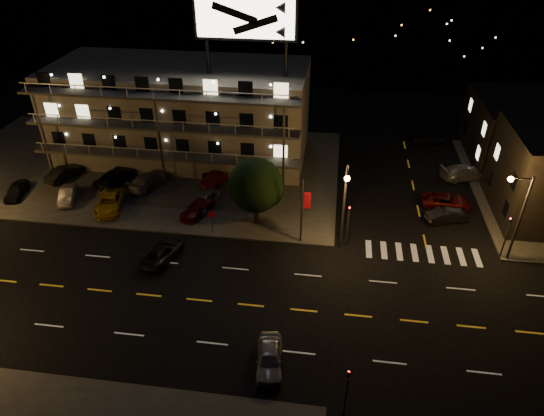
# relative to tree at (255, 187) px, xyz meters

# --- Properties ---
(ground) EXTENTS (140.00, 140.00, 0.00)m
(ground) POSITION_rel_tree_xyz_m (-0.62, -10.70, -4.01)
(ground) COLOR black
(ground) RESTS_ON ground
(curb_nw) EXTENTS (44.00, 24.00, 0.15)m
(curb_nw) POSITION_rel_tree_xyz_m (-14.62, 9.30, -3.94)
(curb_nw) COLOR #353533
(curb_nw) RESTS_ON ground
(motel) EXTENTS (28.00, 13.80, 18.10)m
(motel) POSITION_rel_tree_xyz_m (-10.56, 13.18, 1.33)
(motel) COLOR gray
(motel) RESTS_ON ground
(side_bldg_back) EXTENTS (14.06, 12.00, 7.00)m
(side_bldg_back) POSITION_rel_tree_xyz_m (29.37, 17.30, -0.52)
(side_bldg_back) COLOR black
(side_bldg_back) RESTS_ON ground
(streetlight_nc) EXTENTS (0.44, 1.92, 8.00)m
(streetlight_nc) POSITION_rel_tree_xyz_m (7.88, -2.76, 0.94)
(streetlight_nc) COLOR #2D2D30
(streetlight_nc) RESTS_ON ground
(streetlight_ne) EXTENTS (1.92, 0.44, 8.00)m
(streetlight_ne) POSITION_rel_tree_xyz_m (21.52, -2.40, 0.94)
(streetlight_ne) COLOR #2D2D30
(streetlight_ne) RESTS_ON ground
(signal_nw) EXTENTS (0.20, 0.27, 4.60)m
(signal_nw) POSITION_rel_tree_xyz_m (8.38, -2.20, -1.45)
(signal_nw) COLOR #2D2D30
(signal_nw) RESTS_ON ground
(signal_sw) EXTENTS (0.20, 0.27, 4.60)m
(signal_sw) POSITION_rel_tree_xyz_m (8.38, -19.20, -1.45)
(signal_sw) COLOR #2D2D30
(signal_sw) RESTS_ON ground
(signal_ne) EXTENTS (0.27, 0.20, 4.60)m
(signal_ne) POSITION_rel_tree_xyz_m (21.38, -2.20, -1.45)
(signal_ne) COLOR #2D2D30
(signal_ne) RESTS_ON ground
(banner_north) EXTENTS (0.83, 0.16, 6.40)m
(banner_north) POSITION_rel_tree_xyz_m (4.47, -2.30, -0.59)
(banner_north) COLOR #2D2D30
(banner_north) RESTS_ON ground
(stop_sign) EXTENTS (0.91, 0.11, 2.61)m
(stop_sign) POSITION_rel_tree_xyz_m (-3.62, -2.13, -2.30)
(stop_sign) COLOR #2D2D30
(stop_sign) RESTS_ON ground
(tree) EXTENTS (5.17, 4.98, 6.51)m
(tree) POSITION_rel_tree_xyz_m (0.00, 0.00, 0.00)
(tree) COLOR black
(tree) RESTS_ON curb_nw
(lot_car_0) EXTENTS (2.17, 3.98, 1.28)m
(lot_car_0) POSITION_rel_tree_xyz_m (-24.88, 1.41, -3.22)
(lot_car_0) COLOR black
(lot_car_0) RESTS_ON curb_nw
(lot_car_1) EXTENTS (2.44, 4.11, 1.28)m
(lot_car_1) POSITION_rel_tree_xyz_m (-19.30, 1.24, -3.23)
(lot_car_1) COLOR gray
(lot_car_1) RESTS_ON curb_nw
(lot_car_2) EXTENTS (3.15, 5.25, 1.36)m
(lot_car_2) POSITION_rel_tree_xyz_m (-14.46, 0.37, -3.18)
(lot_car_2) COLOR gold
(lot_car_2) RESTS_ON curb_nw
(lot_car_3) EXTENTS (3.10, 4.65, 1.25)m
(lot_car_3) POSITION_rel_tree_xyz_m (-5.78, 0.71, -3.24)
(lot_car_3) COLOR #520C0B
(lot_car_3) RESTS_ON curb_nw
(lot_car_4) EXTENTS (2.57, 4.47, 1.43)m
(lot_car_4) POSITION_rel_tree_xyz_m (-5.48, 2.03, -3.15)
(lot_car_4) COLOR gray
(lot_car_4) RESTS_ON curb_nw
(lot_car_5) EXTENTS (2.90, 4.58, 1.42)m
(lot_car_5) POSITION_rel_tree_xyz_m (-21.72, 5.39, -3.15)
(lot_car_5) COLOR black
(lot_car_5) RESTS_ON curb_nw
(lot_car_6) EXTENTS (3.64, 5.58, 1.43)m
(lot_car_6) POSITION_rel_tree_xyz_m (-15.99, 5.37, -3.15)
(lot_car_6) COLOR black
(lot_car_6) RESTS_ON curb_nw
(lot_car_7) EXTENTS (3.65, 5.50, 1.48)m
(lot_car_7) POSITION_rel_tree_xyz_m (-12.19, 5.12, -3.13)
(lot_car_7) COLOR gray
(lot_car_7) RESTS_ON curb_nw
(lot_car_8) EXTENTS (2.86, 4.03, 1.27)m
(lot_car_8) POSITION_rel_tree_xyz_m (-6.04, 6.66, -3.23)
(lot_car_8) COLOR black
(lot_car_8) RESTS_ON curb_nw
(lot_car_9) EXTENTS (2.83, 4.48, 1.39)m
(lot_car_9) POSITION_rel_tree_xyz_m (-5.24, 6.58, -3.17)
(lot_car_9) COLOR #520C0B
(lot_car_9) RESTS_ON curb_nw
(side_car_0) EXTENTS (4.21, 2.63, 1.31)m
(side_car_0) POSITION_rel_tree_xyz_m (17.75, 2.82, -3.36)
(side_car_0) COLOR black
(side_car_0) RESTS_ON ground
(side_car_1) EXTENTS (4.94, 2.53, 1.33)m
(side_car_1) POSITION_rel_tree_xyz_m (18.09, 5.45, -3.35)
(side_car_1) COLOR #520C0B
(side_car_1) RESTS_ON ground
(side_car_2) EXTENTS (5.63, 3.64, 1.52)m
(side_car_2) POSITION_rel_tree_xyz_m (20.95, 11.62, -3.26)
(side_car_2) COLOR gray
(side_car_2) RESTS_ON ground
(side_car_3) EXTENTS (4.38, 2.44, 1.41)m
(side_car_3) POSITION_rel_tree_xyz_m (18.14, 20.25, -3.31)
(side_car_3) COLOR black
(side_car_3) RESTS_ON ground
(road_car_east) EXTENTS (2.12, 4.29, 1.41)m
(road_car_east) POSITION_rel_tree_xyz_m (3.54, -15.98, -3.31)
(road_car_east) COLOR gray
(road_car_east) RESTS_ON ground
(road_car_west) EXTENTS (3.26, 5.05, 1.29)m
(road_car_west) POSITION_rel_tree_xyz_m (-7.00, -6.15, -3.37)
(road_car_west) COLOR black
(road_car_west) RESTS_ON ground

